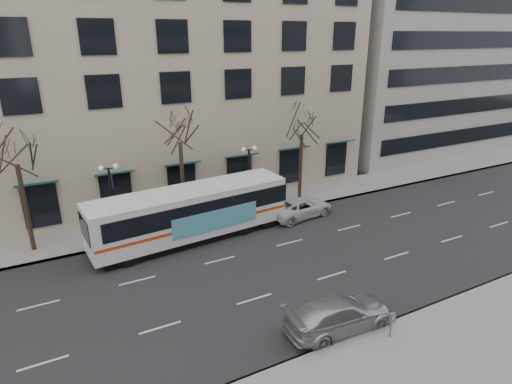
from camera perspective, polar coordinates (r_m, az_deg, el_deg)
ground at (r=24.70m, az=-2.73°, el=-11.39°), size 160.00×160.00×0.00m
sidewalk_far at (r=33.84m, az=-1.51°, el=-2.07°), size 80.00×4.00×0.15m
building_hotel at (r=40.69m, az=-19.07°, el=17.94°), size 40.00×20.00×24.00m
tree_far_left at (r=28.66m, az=-29.58°, el=5.02°), size 3.60×3.60×8.34m
tree_far_mid at (r=29.87m, az=-10.19°, el=8.30°), size 3.60×3.60×8.55m
tree_far_right at (r=34.24m, az=6.17°, el=9.20°), size 3.60×3.60×8.06m
lamp_post_left at (r=29.35m, az=-18.63°, el=-0.76°), size 1.22×0.45×5.21m
lamp_post_right at (r=32.18m, az=-0.91°, el=2.18°), size 1.22×0.45×5.21m
city_bus at (r=28.49m, az=-8.51°, el=-2.63°), size 13.50×4.03×3.61m
silver_car at (r=20.98m, az=11.04°, el=-15.70°), size 5.42×2.39×1.55m
white_pickup at (r=32.34m, az=5.91°, el=-2.04°), size 5.45×3.03×1.44m
pay_station at (r=20.70m, az=17.67°, el=-15.96°), size 0.28×0.20×1.25m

